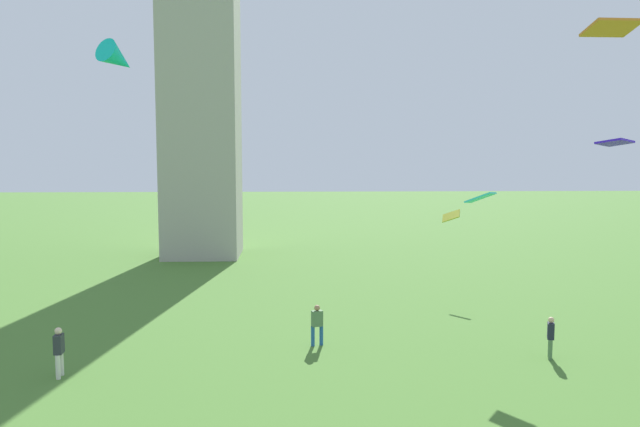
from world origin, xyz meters
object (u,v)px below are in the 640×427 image
at_px(person_3, 59,349).
at_px(kite_flying_2, 615,142).
at_px(person_0, 551,335).
at_px(person_2, 317,323).
at_px(kite_flying_1, 480,198).
at_px(kite_flying_6, 611,28).
at_px(kite_flying_3, 451,216).
at_px(kite_flying_5, 118,59).

bearing_deg(person_3, kite_flying_2, 100.96).
height_order(person_0, kite_flying_2, kite_flying_2).
relative_size(person_2, person_3, 0.94).
bearing_deg(kite_flying_1, kite_flying_6, 136.02).
bearing_deg(kite_flying_3, kite_flying_2, -26.10).
distance_m(kite_flying_5, kite_flying_6, 22.12).
distance_m(kite_flying_2, kite_flying_3, 10.30).
distance_m(kite_flying_3, kite_flying_5, 19.66).
relative_size(person_2, kite_flying_2, 0.84).
distance_m(person_2, kite_flying_1, 8.56).
bearing_deg(kite_flying_2, person_3, 151.82).
relative_size(person_2, kite_flying_5, 0.71).
distance_m(person_0, kite_flying_5, 23.16).
bearing_deg(kite_flying_6, kite_flying_5, 135.28).
bearing_deg(person_2, kite_flying_3, 33.23).
bearing_deg(person_0, kite_flying_5, 85.08).
bearing_deg(kite_flying_1, kite_flying_2, -129.33).
distance_m(kite_flying_2, kite_flying_6, 11.21).
distance_m(person_0, kite_flying_6, 11.83).
distance_m(person_3, kite_flying_6, 20.89).
bearing_deg(person_0, kite_flying_1, 58.65).
xyz_separation_m(person_0, person_3, (-18.25, -1.38, 0.10)).
relative_size(person_2, kite_flying_6, 1.07).
bearing_deg(person_0, kite_flying_2, -26.13).
bearing_deg(person_0, person_2, 96.22).
xyz_separation_m(kite_flying_5, kite_flying_6, (17.79, -13.12, -0.83)).
bearing_deg(kite_flying_5, person_0, -173.83).
distance_m(person_2, kite_flying_5, 16.04).
relative_size(kite_flying_1, kite_flying_6, 0.88).
xyz_separation_m(kite_flying_2, kite_flying_6, (-5.03, -9.49, 3.22)).
bearing_deg(kite_flying_2, kite_flying_1, 153.41).
bearing_deg(kite_flying_5, person_2, 177.06).
bearing_deg(kite_flying_6, kite_flying_1, 93.01).
bearing_deg(kite_flying_2, kite_flying_5, 128.39).
bearing_deg(kite_flying_2, person_0, -177.45).
bearing_deg(person_3, person_2, 106.58).
distance_m(kite_flying_3, kite_flying_6, 18.74).
bearing_deg(person_3, kite_flying_5, 177.51).
relative_size(person_3, kite_flying_6, 1.14).
xyz_separation_m(person_2, person_3, (-9.27, -3.38, 0.06)).
distance_m(person_0, kite_flying_2, 9.74).
relative_size(kite_flying_3, kite_flying_5, 0.45).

